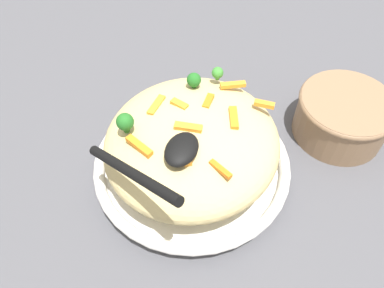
# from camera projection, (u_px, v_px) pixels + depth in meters

# --- Properties ---
(ground_plane) EXTENTS (2.40, 2.40, 0.00)m
(ground_plane) POSITION_uv_depth(u_px,v_px,m) (192.00, 173.00, 0.59)
(ground_plane) COLOR #4C4C51
(serving_bowl) EXTENTS (0.30, 0.30, 0.04)m
(serving_bowl) POSITION_uv_depth(u_px,v_px,m) (192.00, 165.00, 0.58)
(serving_bowl) COLOR white
(serving_bowl) RESTS_ON ground_plane
(pasta_mound) EXTENTS (0.26, 0.25, 0.09)m
(pasta_mound) POSITION_uv_depth(u_px,v_px,m) (192.00, 142.00, 0.53)
(pasta_mound) COLOR #D1BA7A
(pasta_mound) RESTS_ON serving_bowl
(carrot_piece_0) EXTENTS (0.02, 0.03, 0.01)m
(carrot_piece_0) POSITION_uv_depth(u_px,v_px,m) (220.00, 169.00, 0.46)
(carrot_piece_0) COLOR orange
(carrot_piece_0) RESTS_ON pasta_mound
(carrot_piece_1) EXTENTS (0.02, 0.03, 0.01)m
(carrot_piece_1) POSITION_uv_depth(u_px,v_px,m) (179.00, 104.00, 0.52)
(carrot_piece_1) COLOR orange
(carrot_piece_1) RESTS_ON pasta_mound
(carrot_piece_2) EXTENTS (0.04, 0.03, 0.01)m
(carrot_piece_2) POSITION_uv_depth(u_px,v_px,m) (186.00, 153.00, 0.47)
(carrot_piece_2) COLOR orange
(carrot_piece_2) RESTS_ON pasta_mound
(carrot_piece_3) EXTENTS (0.03, 0.04, 0.01)m
(carrot_piece_3) POSITION_uv_depth(u_px,v_px,m) (233.00, 85.00, 0.55)
(carrot_piece_3) COLOR orange
(carrot_piece_3) RESTS_ON pasta_mound
(carrot_piece_4) EXTENTS (0.02, 0.04, 0.01)m
(carrot_piece_4) POSITION_uv_depth(u_px,v_px,m) (189.00, 127.00, 0.49)
(carrot_piece_4) COLOR orange
(carrot_piece_4) RESTS_ON pasta_mound
(carrot_piece_5) EXTENTS (0.01, 0.03, 0.01)m
(carrot_piece_5) POSITION_uv_depth(u_px,v_px,m) (264.00, 104.00, 0.53)
(carrot_piece_5) COLOR orange
(carrot_piece_5) RESTS_ON pasta_mound
(carrot_piece_6) EXTENTS (0.04, 0.02, 0.01)m
(carrot_piece_6) POSITION_uv_depth(u_px,v_px,m) (234.00, 118.00, 0.51)
(carrot_piece_6) COLOR orange
(carrot_piece_6) RESTS_ON pasta_mound
(carrot_piece_7) EXTENTS (0.03, 0.01, 0.01)m
(carrot_piece_7) POSITION_uv_depth(u_px,v_px,m) (208.00, 101.00, 0.52)
(carrot_piece_7) COLOR orange
(carrot_piece_7) RESTS_ON pasta_mound
(carrot_piece_8) EXTENTS (0.02, 0.04, 0.01)m
(carrot_piece_8) POSITION_uv_depth(u_px,v_px,m) (139.00, 146.00, 0.48)
(carrot_piece_8) COLOR orange
(carrot_piece_8) RESTS_ON pasta_mound
(carrot_piece_9) EXTENTS (0.04, 0.01, 0.01)m
(carrot_piece_9) POSITION_uv_depth(u_px,v_px,m) (156.00, 105.00, 0.52)
(carrot_piece_9) COLOR orange
(carrot_piece_9) RESTS_ON pasta_mound
(broccoli_floret_0) EXTENTS (0.02, 0.02, 0.03)m
(broccoli_floret_0) POSITION_uv_depth(u_px,v_px,m) (125.00, 122.00, 0.48)
(broccoli_floret_0) COLOR #205B1C
(broccoli_floret_0) RESTS_ON pasta_mound
(broccoli_floret_1) EXTENTS (0.02, 0.02, 0.02)m
(broccoli_floret_1) POSITION_uv_depth(u_px,v_px,m) (194.00, 80.00, 0.54)
(broccoli_floret_1) COLOR #205B1C
(broccoli_floret_1) RESTS_ON pasta_mound
(broccoli_floret_2) EXTENTS (0.02, 0.02, 0.02)m
(broccoli_floret_2) POSITION_uv_depth(u_px,v_px,m) (219.00, 73.00, 0.55)
(broccoli_floret_2) COLOR #377928
(broccoli_floret_2) RESTS_ON pasta_mound
(serving_spoon) EXTENTS (0.13, 0.15, 0.07)m
(serving_spoon) POSITION_uv_depth(u_px,v_px,m) (165.00, 157.00, 0.44)
(serving_spoon) COLOR black
(serving_spoon) RESTS_ON pasta_mound
(companion_bowl) EXTENTS (0.15, 0.15, 0.08)m
(companion_bowl) POSITION_uv_depth(u_px,v_px,m) (343.00, 115.00, 0.61)
(companion_bowl) COLOR #8C6B4C
(companion_bowl) RESTS_ON ground_plane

